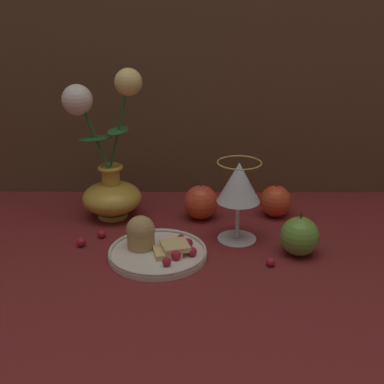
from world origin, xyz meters
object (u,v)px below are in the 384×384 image
object	(u,v)px
apple_beside_vase	(201,202)
vase	(109,172)
plate_with_pastries	(154,247)
wine_glass	(239,185)
apple_near_glass	(276,201)
apple_at_table_edge	(300,236)

from	to	relation	value
apple_beside_vase	vase	bearing A→B (deg)	178.08
plate_with_pastries	wine_glass	size ratio (longest dim) A/B	1.14
vase	apple_near_glass	xyz separation A→B (m)	(0.36, 0.01, -0.07)
apple_beside_vase	wine_glass	bearing A→B (deg)	-54.73
apple_near_glass	plate_with_pastries	bearing A→B (deg)	-143.82
wine_glass	apple_near_glass	xyz separation A→B (m)	(0.09, 0.12, -0.08)
apple_near_glass	apple_at_table_edge	xyz separation A→B (m)	(0.02, -0.18, 0.00)
plate_with_pastries	wine_glass	bearing A→B (deg)	23.45
apple_near_glass	apple_at_table_edge	bearing A→B (deg)	-83.71
plate_with_pastries	apple_at_table_edge	size ratio (longest dim) A/B	2.15
vase	wine_glass	world-z (taller)	vase
plate_with_pastries	apple_near_glass	distance (m)	0.32
apple_at_table_edge	vase	bearing A→B (deg)	155.79
apple_at_table_edge	wine_glass	bearing A→B (deg)	150.65
plate_with_pastries	apple_at_table_edge	xyz separation A→B (m)	(0.28, 0.01, 0.02)
plate_with_pastries	apple_at_table_edge	bearing A→B (deg)	1.48
plate_with_pastries	wine_glass	distance (m)	0.20
plate_with_pastries	apple_near_glass	size ratio (longest dim) A/B	2.29
vase	apple_at_table_edge	size ratio (longest dim) A/B	3.74
apple_near_glass	apple_beside_vase	bearing A→B (deg)	-175.02
apple_at_table_edge	plate_with_pastries	bearing A→B (deg)	-178.52
vase	apple_near_glass	world-z (taller)	vase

